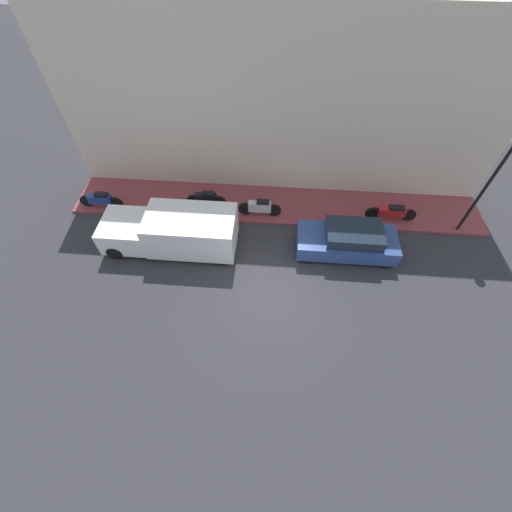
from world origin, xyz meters
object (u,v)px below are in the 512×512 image
object	(u,v)px
motorcycle_black	(206,199)
streetlamp	(498,169)
delivery_van	(172,231)
scooter_silver	(260,207)
motorcycle_blue	(100,199)
motorcycle_red	(392,212)
parked_car	(348,241)

from	to	relation	value
motorcycle_black	streetlamp	distance (m)	11.22
delivery_van	scooter_silver	distance (m)	3.89
motorcycle_blue	delivery_van	bearing A→B (deg)	-116.77
delivery_van	motorcycle_blue	xyz separation A→B (m)	(1.87, 3.71, -0.32)
motorcycle_blue	scooter_silver	size ratio (longest dim) A/B	1.04
delivery_van	motorcycle_blue	size ratio (longest dim) A/B	2.77
motorcycle_blue	motorcycle_black	world-z (taller)	motorcycle_black
motorcycle_red	motorcycle_black	size ratio (longest dim) A/B	1.21
delivery_van	scooter_silver	size ratio (longest dim) A/B	2.87
parked_car	motorcycle_blue	world-z (taller)	parked_car
motorcycle_black	scooter_silver	xyz separation A→B (m)	(-0.30, -2.40, -0.01)
parked_car	streetlamp	bearing A→B (deg)	-72.82
motorcycle_black	scooter_silver	size ratio (longest dim) A/B	0.96
delivery_van	streetlamp	world-z (taller)	streetlamp
motorcycle_blue	streetlamp	xyz separation A→B (m)	(-0.14, -15.57, 2.73)
motorcycle_blue	scooter_silver	bearing A→B (deg)	-89.68
motorcycle_red	motorcycle_black	xyz separation A→B (m)	(0.13, 8.04, 0.04)
motorcycle_red	streetlamp	world-z (taller)	streetlamp
scooter_silver	streetlamp	bearing A→B (deg)	-91.25
motorcycle_blue	motorcycle_black	size ratio (longest dim) A/B	1.08
streetlamp	parked_car	bearing A→B (deg)	107.18
motorcycle_black	streetlamp	xyz separation A→B (m)	(-0.49, -10.88, 2.69)
motorcycle_red	motorcycle_black	world-z (taller)	motorcycle_black
parked_car	motorcycle_blue	xyz separation A→B (m)	(1.65, 10.70, -0.10)
motorcycle_red	motorcycle_black	bearing A→B (deg)	89.05
parked_car	motorcycle_black	world-z (taller)	parked_car
motorcycle_blue	motorcycle_black	xyz separation A→B (m)	(0.34, -4.69, 0.04)
delivery_van	scooter_silver	xyz separation A→B (m)	(1.91, -3.37, -0.30)
scooter_silver	motorcycle_blue	bearing A→B (deg)	90.32
motorcycle_red	scooter_silver	distance (m)	5.65
motorcycle_red	scooter_silver	size ratio (longest dim) A/B	1.15
parked_car	streetlamp	world-z (taller)	streetlamp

